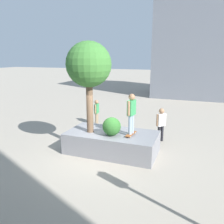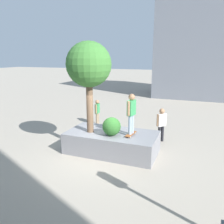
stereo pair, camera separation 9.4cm
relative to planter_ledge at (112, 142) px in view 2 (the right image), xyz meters
The scene contains 9 objects.
ground_plane 0.71m from the planter_ledge, 42.60° to the left, with size 120.00×120.00×0.00m, color #9E9384.
planter_ledge is the anchor object (origin of this frame).
plaza_tree 3.38m from the planter_ledge, 15.11° to the left, with size 1.85×1.85×3.77m.
boxwood_shrub 0.90m from the planter_ledge, 108.39° to the left, with size 0.76×0.76×0.76m, color #2D6628.
skateboard 0.99m from the planter_ledge, behind, with size 0.29×0.82×0.07m.
skateboarder 1.70m from the planter_ledge, behind, with size 0.27×0.55×1.65m.
pedestrian_crossing 4.20m from the planter_ledge, 56.59° to the right, with size 0.24×0.51×1.52m.
passerby_with_bag 2.74m from the planter_ledge, 130.62° to the right, with size 0.43×0.46×1.65m.
plaza_lowrise_south 18.13m from the planter_ledge, 100.00° to the right, with size 8.22×6.80×12.77m, color slate.
Camera 2 is at (-3.79, 8.33, 4.08)m, focal length 36.96 mm.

